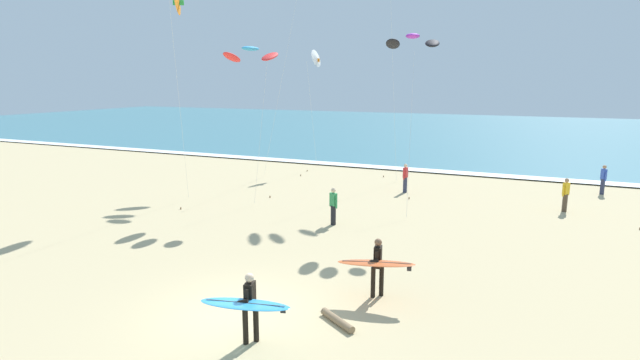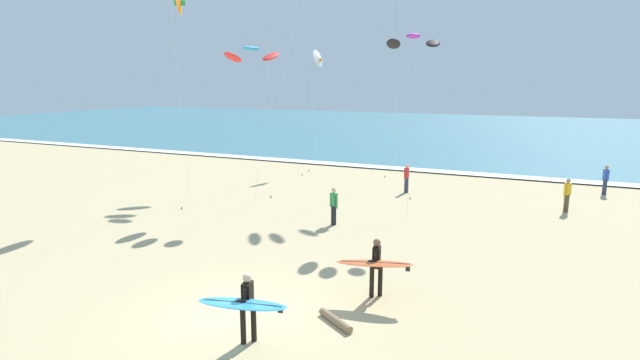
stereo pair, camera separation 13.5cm
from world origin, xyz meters
name	(u,v)px [view 2 (the right image)]	position (x,y,z in m)	size (l,w,h in m)	color
ground_plane	(236,314)	(0.00, 0.00, 0.00)	(160.00, 160.00, 0.00)	tan
ocean_water	(483,131)	(0.00, 52.68, 0.04)	(160.00, 60.00, 0.08)	teal
shoreline_foam	(429,170)	(0.00, 22.98, 0.09)	(160.00, 1.33, 0.01)	white
surfer_lead	(376,264)	(3.03, 2.37, 1.04)	(2.19, 1.07, 1.71)	black
surfer_trailing	(245,304)	(1.14, -1.26, 1.05)	(2.14, 1.15, 1.71)	black
kite_delta_amber_near	(180,0)	(-9.52, 9.96, 9.79)	(1.51, 2.58, 10.55)	orange
kite_arc_violet_high	(413,41)	(1.75, 10.70, 7.58)	(2.34, 4.69, 7.90)	black
kite_arc_cobalt_distant	(251,54)	(-5.73, 10.24, 7.21)	(2.69, 2.45, 7.57)	red
kite_delta_ivory_outer	(318,59)	(-7.36, 21.25, 7.47)	(0.50, 2.15, 8.10)	white
bystander_blue_top	(605,180)	(10.10, 19.96, 0.81)	(0.29, 0.47, 1.59)	#2D334C
bystander_green_top	(334,206)	(-0.89, 8.68, 0.81)	(0.44, 0.32, 1.59)	black
bystander_yellow_top	(567,195)	(8.13, 15.07, 0.81)	(0.33, 0.43, 1.59)	#4C3D2D
bystander_red_top	(407,178)	(0.29, 16.07, 0.81)	(0.22, 0.50, 1.59)	#2D334C
driftwood_log	(335,320)	(2.60, 0.56, 0.10)	(0.19, 0.19, 1.24)	#846B4C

